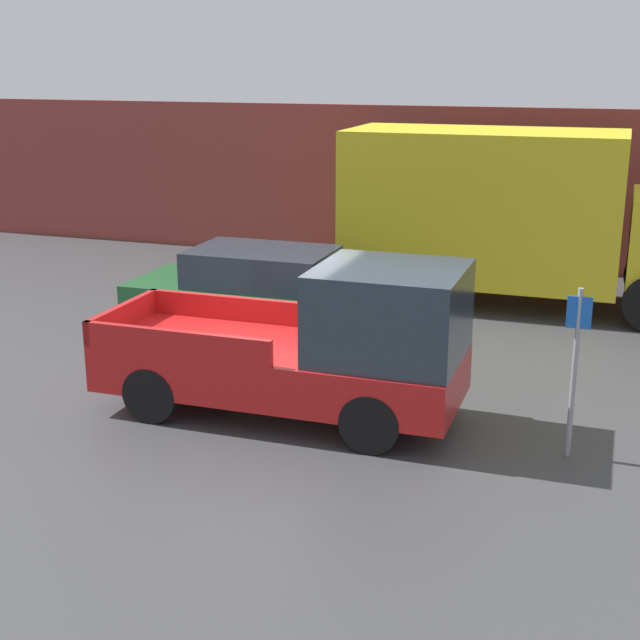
% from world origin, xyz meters
% --- Properties ---
extents(ground_plane, '(60.00, 60.00, 0.00)m').
position_xyz_m(ground_plane, '(0.00, 0.00, 0.00)').
color(ground_plane, '#3D3D3F').
extents(building_wall, '(28.00, 0.15, 3.78)m').
position_xyz_m(building_wall, '(0.00, 9.41, 1.89)').
color(building_wall, brown).
rests_on(building_wall, ground).
extents(pickup_truck, '(5.07, 1.98, 2.24)m').
position_xyz_m(pickup_truck, '(1.18, -0.90, 1.03)').
color(pickup_truck, red).
rests_on(pickup_truck, ground).
extents(car, '(4.68, 2.00, 1.50)m').
position_xyz_m(car, '(-1.27, 2.86, 0.76)').
color(car, '#1E592D').
rests_on(car, ground).
extents(delivery_truck, '(7.16, 2.62, 3.50)m').
position_xyz_m(delivery_truck, '(2.87, 6.15, 1.88)').
color(delivery_truck, gold).
rests_on(delivery_truck, ground).
extents(parking_sign, '(0.30, 0.07, 2.20)m').
position_xyz_m(parking_sign, '(4.61, -1.07, 1.24)').
color(parking_sign, gray).
rests_on(parking_sign, ground).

